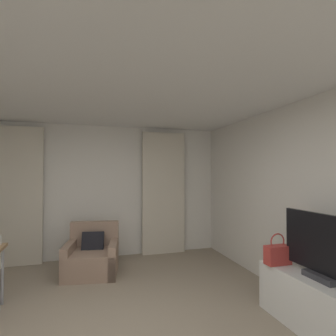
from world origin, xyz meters
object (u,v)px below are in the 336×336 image
at_px(tv_console, 319,306).
at_px(handbag_primary, 278,254).
at_px(armchair, 92,257).
at_px(tv_flatscreen, 322,249).

bearing_deg(tv_console, handbag_primary, 104.52).
distance_m(armchair, tv_flatscreen, 3.37).
xyz_separation_m(armchair, tv_flatscreen, (2.23, -2.45, 0.62)).
bearing_deg(tv_flatscreen, armchair, 132.34).
distance_m(tv_console, handbag_primary, 0.64).
relative_size(armchair, tv_flatscreen, 0.95).
bearing_deg(handbag_primary, armchair, 137.63).
bearing_deg(handbag_primary, tv_console, -75.48).
distance_m(armchair, handbag_primary, 2.88).
relative_size(tv_console, tv_flatscreen, 1.36).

